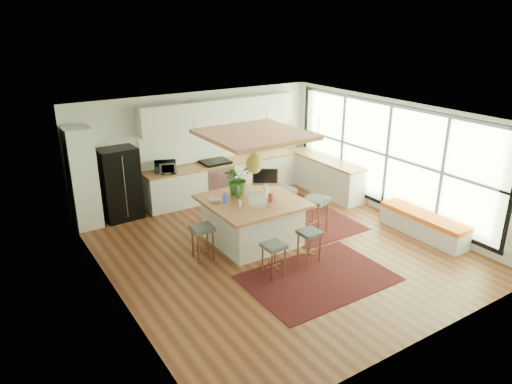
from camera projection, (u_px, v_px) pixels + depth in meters
floor at (278, 248)px, 9.59m from camera, size 7.00×7.00×0.00m
ceiling at (280, 116)px, 8.63m from camera, size 7.00×7.00×0.00m
wall_back at (198, 146)px, 11.87m from camera, size 6.50×0.00×6.50m
wall_front at (428, 260)px, 6.35m from camera, size 6.50×0.00×6.50m
wall_left at (111, 223)px, 7.47m from camera, size 0.00×7.00×7.00m
wall_right at (395, 159)px, 10.75m from camera, size 0.00×7.00×7.00m
window_wall at (394, 158)px, 10.72m from camera, size 0.10×6.20×2.60m
pantry at (83, 178)px, 10.20m from camera, size 0.55×0.60×2.25m
back_counter_base at (225, 180)px, 12.21m from camera, size 4.20×0.60×0.88m
back_counter_top at (224, 163)px, 12.05m from camera, size 4.24×0.64×0.05m
backsplash at (218, 143)px, 12.13m from camera, size 4.20×0.02×0.80m
upper_cabinets at (220, 113)px, 11.72m from camera, size 4.20×0.34×0.70m
range at (216, 179)px, 12.07m from camera, size 0.76×0.62×1.00m
right_counter_base at (325, 176)px, 12.49m from camera, size 0.60×2.50×0.88m
right_counter_top at (326, 159)px, 12.32m from camera, size 0.64×2.54×0.05m
window_bench at (423, 225)px, 10.04m from camera, size 0.52×2.00×0.50m
ceiling_panel at (254, 148)px, 9.03m from camera, size 1.86×1.86×0.80m
rug_near at (318, 278)px, 8.49m from camera, size 2.60×1.80×0.01m
rug_right at (303, 218)px, 10.97m from camera, size 1.80×2.60×0.01m
fridge at (119, 180)px, 10.69m from camera, size 0.86×0.69×1.68m
island at (252, 221)px, 9.72m from camera, size 1.85×1.85×0.93m
stool_near_left at (274, 258)px, 8.46m from camera, size 0.39×0.39×0.63m
stool_near_right at (309, 245)px, 8.94m from camera, size 0.39×0.39×0.65m
stool_right_front at (316, 217)px, 10.16m from camera, size 0.60×0.60×0.80m
stool_right_back at (283, 205)px, 10.80m from camera, size 0.52×0.52×0.76m
stool_left_side at (203, 242)px, 9.06m from camera, size 0.44×0.44×0.68m
laptop at (259, 201)px, 9.16m from camera, size 0.44×0.46×0.27m
monitor at (265, 180)px, 9.93m from camera, size 0.58×0.50×0.53m
microwave at (165, 166)px, 11.14m from camera, size 0.57×0.43×0.34m
island_plant at (238, 181)px, 9.84m from camera, size 0.74×0.78×0.51m
island_bowl at (215, 200)px, 9.47m from camera, size 0.30×0.30×0.06m
island_bottle_0 at (226, 199)px, 9.33m from camera, size 0.07×0.07×0.19m
island_bottle_1 at (239, 202)px, 9.20m from camera, size 0.07×0.07×0.19m
island_bottle_2 at (271, 197)px, 9.41m from camera, size 0.07×0.07×0.19m
island_bottle_3 at (265, 191)px, 9.74m from camera, size 0.07×0.07×0.19m
island_bottle_4 at (237, 194)px, 9.62m from camera, size 0.07×0.07×0.19m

